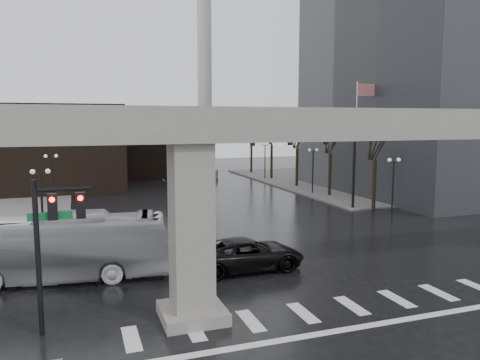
{
  "coord_description": "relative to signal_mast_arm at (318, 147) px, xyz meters",
  "views": [
    {
      "loc": [
        -11.26,
        -18.13,
        8.16
      ],
      "look_at": [
        -1.73,
        9.06,
        4.5
      ],
      "focal_mm": 35.0,
      "sensor_mm": 36.0,
      "label": 1
    }
  ],
  "objects": [
    {
      "name": "building_far_mid",
      "position": [
        -10.99,
        33.2,
        -1.83
      ],
      "size": [
        10.0,
        10.0,
        8.0
      ],
      "primitive_type": "cube",
      "color": "black",
      "rests_on": "ground"
    },
    {
      "name": "tree_right_1",
      "position": [
        5.54,
        7.22,
        -2.98
      ],
      "size": [
        1.09,
        1.61,
        7.67
      ],
      "color": "black",
      "rests_on": "ground"
    },
    {
      "name": "tree_right_3",
      "position": [
        5.54,
        23.22,
        -2.85
      ],
      "size": [
        1.11,
        1.66,
        8.02
      ],
      "color": "black",
      "rests_on": "ground"
    },
    {
      "name": "tree_right_0",
      "position": [
        5.54,
        -0.78,
        -3.04
      ],
      "size": [
        1.09,
        1.58,
        7.5
      ],
      "color": "black",
      "rests_on": "ground"
    },
    {
      "name": "far_car",
      "position": [
        -10.5,
        6.63,
        -5.05
      ],
      "size": [
        2.24,
        4.74,
        1.56
      ],
      "primitive_type": "imported",
      "rotation": [
        0.0,
        0.0,
        -0.09
      ],
      "color": "black",
      "rests_on": "ground"
    },
    {
      "name": "flagpole_assembly",
      "position": [
        6.3,
        3.2,
        1.7
      ],
      "size": [
        2.06,
        0.12,
        12.0
      ],
      "color": "silver",
      "rests_on": "ground"
    },
    {
      "name": "signal_mast_arm",
      "position": [
        0.0,
        0.0,
        0.0
      ],
      "size": [
        12.12,
        0.43,
        8.0
      ],
      "color": "black",
      "rests_on": "ground"
    },
    {
      "name": "lamp_left_0",
      "position": [
        -22.49,
        -4.8,
        -2.36
      ],
      "size": [
        1.22,
        0.32,
        5.11
      ],
      "color": "black",
      "rests_on": "ground"
    },
    {
      "name": "lamp_right_2",
      "position": [
        4.51,
        23.2,
        -2.36
      ],
      "size": [
        1.22,
        0.32,
        5.11
      ],
      "color": "black",
      "rests_on": "ground"
    },
    {
      "name": "pickup_truck",
      "position": [
        -11.61,
        -13.48,
        -4.95
      ],
      "size": [
        6.32,
        2.95,
        1.75
      ],
      "primitive_type": "imported",
      "rotation": [
        0.0,
        0.0,
        1.58
      ],
      "color": "black",
      "rests_on": "ground"
    },
    {
      "name": "elevated_guideway",
      "position": [
        -7.73,
        -18.8,
        1.05
      ],
      "size": [
        48.0,
        2.6,
        8.7
      ],
      "color": "gray",
      "rests_on": "ground"
    },
    {
      "name": "building_far_left",
      "position": [
        -22.99,
        23.2,
        -0.83
      ],
      "size": [
        16.0,
        14.0,
        10.0
      ],
      "primitive_type": "cube",
      "color": "black",
      "rests_on": "ground"
    },
    {
      "name": "tree_right_2",
      "position": [
        5.54,
        15.22,
        -2.91
      ],
      "size": [
        1.1,
        1.63,
        7.85
      ],
      "color": "black",
      "rests_on": "ground"
    },
    {
      "name": "signal_left_pole",
      "position": [
        -21.24,
        -18.3,
        -1.76
      ],
      "size": [
        2.3,
        0.3,
        6.0
      ],
      "color": "black",
      "rests_on": "ground"
    },
    {
      "name": "lamp_left_1",
      "position": [
        -22.49,
        9.2,
        -2.36
      ],
      "size": [
        1.22,
        0.32,
        5.11
      ],
      "color": "black",
      "rests_on": "ground"
    },
    {
      "name": "city_bus",
      "position": [
        -21.83,
        -11.73,
        -4.12
      ],
      "size": [
        12.57,
        4.69,
        3.42
      ],
      "primitive_type": "imported",
      "rotation": [
        0.0,
        0.0,
        1.42
      ],
      "color": "silver",
      "rests_on": "ground"
    },
    {
      "name": "office_tower",
      "position": [
        19.01,
        7.2,
        15.17
      ],
      "size": [
        22.0,
        26.0,
        42.0
      ],
      "primitive_type": "cube",
      "color": "#5C5C61",
      "rests_on": "ground"
    },
    {
      "name": "tree_right_4",
      "position": [
        5.54,
        31.22,
        -2.79
      ],
      "size": [
        1.12,
        1.69,
        8.19
      ],
      "color": "black",
      "rests_on": "ground"
    },
    {
      "name": "smokestack",
      "position": [
        -2.99,
        27.2,
        7.52
      ],
      "size": [
        3.6,
        3.6,
        30.0
      ],
      "color": "silver",
      "rests_on": "ground"
    },
    {
      "name": "ground",
      "position": [
        -8.99,
        -18.8,
        -5.83
      ],
      "size": [
        160.0,
        160.0,
        0.0
      ],
      "primitive_type": "plane",
      "color": "black",
      "rests_on": "ground"
    },
    {
      "name": "sidewalk_ne",
      "position": [
        17.01,
        17.2,
        -5.75
      ],
      "size": [
        28.0,
        36.0,
        0.15
      ],
      "primitive_type": "cube",
      "color": "slate",
      "rests_on": "ground"
    },
    {
      "name": "lamp_right_0",
      "position": [
        4.51,
        -4.8,
        -2.36
      ],
      "size": [
        1.22,
        0.32,
        5.11
      ],
      "color": "black",
      "rests_on": "ground"
    },
    {
      "name": "lamp_left_2",
      "position": [
        -22.49,
        23.2,
        -2.36
      ],
      "size": [
        1.22,
        0.32,
        5.11
      ],
      "color": "black",
      "rests_on": "ground"
    },
    {
      "name": "lamp_right_1",
      "position": [
        4.51,
        9.2,
        -2.36
      ],
      "size": [
        1.22,
        0.32,
        5.11
      ],
      "color": "black",
      "rests_on": "ground"
    }
  ]
}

